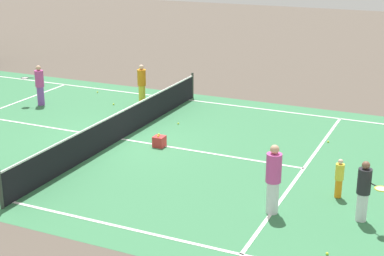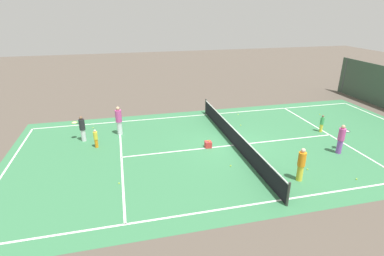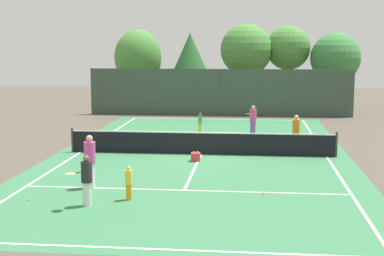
# 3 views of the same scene
# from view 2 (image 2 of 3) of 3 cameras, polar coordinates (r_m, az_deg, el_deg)

# --- Properties ---
(ground_plane) EXTENTS (80.00, 80.00, 0.00)m
(ground_plane) POSITION_cam_2_polar(r_m,az_deg,el_deg) (17.68, 7.94, -3.26)
(ground_plane) COLOR brown
(court_surface) EXTENTS (13.00, 25.00, 0.01)m
(court_surface) POSITION_cam_2_polar(r_m,az_deg,el_deg) (17.68, 7.94, -3.25)
(court_surface) COLOR #387A4C
(court_surface) RESTS_ON ground_plane
(tennis_net) EXTENTS (11.90, 0.10, 1.10)m
(tennis_net) POSITION_cam_2_polar(r_m,az_deg,el_deg) (17.47, 8.03, -1.75)
(tennis_net) COLOR #333833
(tennis_net) RESTS_ON ground_plane
(player_0) EXTENTS (0.35, 0.35, 1.63)m
(player_0) POSITION_cam_2_polar(r_m,az_deg,el_deg) (14.63, 19.99, -6.46)
(player_0) COLOR yellow
(player_0) RESTS_ON ground_plane
(player_1) EXTENTS (0.76, 0.84, 1.57)m
(player_1) POSITION_cam_2_polar(r_m,az_deg,el_deg) (18.91, -20.09, -0.05)
(player_1) COLOR silver
(player_1) RESTS_ON ground_plane
(player_2) EXTENTS (0.39, 0.39, 1.83)m
(player_2) POSITION_cam_2_polar(r_m,az_deg,el_deg) (19.18, -13.69, 1.41)
(player_2) COLOR silver
(player_2) RESTS_ON ground_plane
(player_3) EXTENTS (0.66, 0.91, 1.66)m
(player_3) POSITION_cam_2_polar(r_m,az_deg,el_deg) (18.15, 26.42, -1.83)
(player_3) COLOR purple
(player_3) RESTS_ON ground_plane
(player_4) EXTENTS (0.24, 0.24, 1.12)m
(player_4) POSITION_cam_2_polar(r_m,az_deg,el_deg) (20.88, 23.39, 0.81)
(player_4) COLOR yellow
(player_4) RESTS_ON ground_plane
(player_5) EXTENTS (0.23, 0.23, 1.10)m
(player_5) POSITION_cam_2_polar(r_m,az_deg,el_deg) (17.88, -17.77, -1.88)
(player_5) COLOR orange
(player_5) RESTS_ON ground_plane
(ball_crate) EXTENTS (0.37, 0.36, 0.43)m
(ball_crate) POSITION_cam_2_polar(r_m,az_deg,el_deg) (17.21, 3.09, -3.12)
(ball_crate) COLOR red
(ball_crate) RESTS_ON ground_plane
(tennis_ball_0) EXTENTS (0.07, 0.07, 0.07)m
(tennis_ball_0) POSITION_cam_2_polar(r_m,az_deg,el_deg) (22.68, 8.74, 2.57)
(tennis_ball_0) COLOR #CCE533
(tennis_ball_0) RESTS_ON ground_plane
(tennis_ball_1) EXTENTS (0.07, 0.07, 0.07)m
(tennis_ball_1) POSITION_cam_2_polar(r_m,az_deg,el_deg) (20.61, 9.19, 0.52)
(tennis_ball_1) COLOR #CCE533
(tennis_ball_1) RESTS_ON ground_plane
(tennis_ball_2) EXTENTS (0.07, 0.07, 0.07)m
(tennis_ball_2) POSITION_cam_2_polar(r_m,az_deg,el_deg) (15.40, 7.34, -7.12)
(tennis_ball_2) COLOR #CCE533
(tennis_ball_2) RESTS_ON ground_plane
(tennis_ball_3) EXTENTS (0.07, 0.07, 0.07)m
(tennis_ball_3) POSITION_cam_2_polar(r_m,az_deg,el_deg) (14.28, -13.66, -10.13)
(tennis_ball_3) COLOR #CCE533
(tennis_ball_3) RESTS_ON ground_plane
(tennis_ball_4) EXTENTS (0.07, 0.07, 0.07)m
(tennis_ball_4) POSITION_cam_2_polar(r_m,az_deg,el_deg) (20.98, -18.25, 0.05)
(tennis_ball_4) COLOR #CCE533
(tennis_ball_4) RESTS_ON ground_plane
(tennis_ball_5) EXTENTS (0.07, 0.07, 0.07)m
(tennis_ball_5) POSITION_cam_2_polar(r_m,az_deg,el_deg) (16.03, 21.04, -7.30)
(tennis_ball_5) COLOR #CCE533
(tennis_ball_5) RESTS_ON ground_plane
(tennis_ball_6) EXTENTS (0.07, 0.07, 0.07)m
(tennis_ball_6) POSITION_cam_2_polar(r_m,az_deg,el_deg) (16.13, 28.73, -8.49)
(tennis_ball_6) COLOR #CCE533
(tennis_ball_6) RESTS_ON ground_plane
(tennis_ball_7) EXTENTS (0.07, 0.07, 0.07)m
(tennis_ball_7) POSITION_cam_2_polar(r_m,az_deg,el_deg) (24.37, 23.08, 2.40)
(tennis_ball_7) COLOR #CCE533
(tennis_ball_7) RESTS_ON ground_plane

